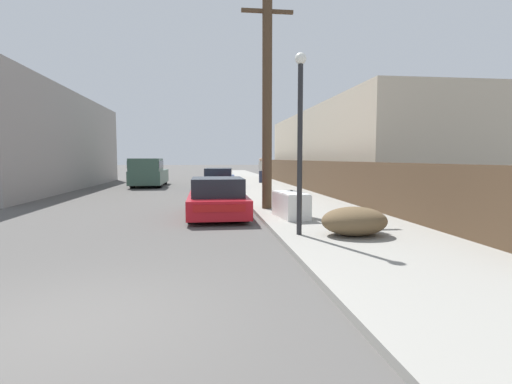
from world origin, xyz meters
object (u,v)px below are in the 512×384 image
(utility_pole, at_px, (267,98))
(discarded_fridge, at_px, (291,205))
(parked_sports_car_red, at_px, (217,199))
(car_parked_mid, at_px, (219,179))
(brush_pile, at_px, (354,221))
(pickup_truck, at_px, (148,173))
(street_lamp, at_px, (300,129))
(pedestrian, at_px, (261,170))

(utility_pole, bearing_deg, discarded_fridge, -80.17)
(parked_sports_car_red, bearing_deg, car_parked_mid, 88.01)
(parked_sports_car_red, distance_m, brush_pile, 5.21)
(discarded_fridge, xyz_separation_m, parked_sports_car_red, (-2.17, 1.25, 0.08))
(car_parked_mid, height_order, brush_pile, car_parked_mid)
(discarded_fridge, relative_size, pickup_truck, 0.32)
(car_parked_mid, xyz_separation_m, brush_pile, (2.57, -16.03, -0.16))
(parked_sports_car_red, height_order, car_parked_mid, car_parked_mid)
(parked_sports_car_red, relative_size, street_lamp, 1.05)
(brush_pile, xyz_separation_m, pedestrian, (0.62, 20.03, 0.60))
(discarded_fridge, xyz_separation_m, utility_pole, (-0.38, 2.22, 3.49))
(pedestrian, bearing_deg, discarded_fridge, -94.94)
(brush_pile, bearing_deg, pedestrian, 88.23)
(discarded_fridge, distance_m, utility_pole, 4.15)
(discarded_fridge, distance_m, pickup_truck, 16.86)
(street_lamp, bearing_deg, pedestrian, 84.62)
(street_lamp, bearing_deg, discarded_fridge, 81.91)
(pickup_truck, height_order, street_lamp, street_lamp)
(discarded_fridge, relative_size, car_parked_mid, 0.38)
(parked_sports_car_red, distance_m, pickup_truck, 14.95)
(brush_pile, bearing_deg, street_lamp, 167.90)
(pedestrian, bearing_deg, utility_pole, -97.15)
(pickup_truck, bearing_deg, parked_sports_car_red, 106.36)
(parked_sports_car_red, bearing_deg, discarded_fridge, -29.75)
(parked_sports_car_red, height_order, brush_pile, parked_sports_car_red)
(car_parked_mid, distance_m, pickup_truck, 5.29)
(discarded_fridge, distance_m, street_lamp, 3.44)
(discarded_fridge, xyz_separation_m, street_lamp, (-0.39, -2.72, 2.07))
(discarded_fridge, relative_size, parked_sports_car_red, 0.41)
(street_lamp, height_order, brush_pile, street_lamp)
(pickup_truck, bearing_deg, street_lamp, 108.18)
(car_parked_mid, height_order, street_lamp, street_lamp)
(pickup_truck, bearing_deg, discarded_fridge, 112.28)
(discarded_fridge, distance_m, brush_pile, 3.10)
(pickup_truck, bearing_deg, pedestrian, -169.41)
(discarded_fridge, relative_size, utility_pole, 0.24)
(discarded_fridge, bearing_deg, brush_pile, -79.63)
(parked_sports_car_red, bearing_deg, pickup_truck, 106.38)
(utility_pole, bearing_deg, brush_pile, -76.58)
(car_parked_mid, distance_m, utility_pole, 11.42)
(parked_sports_car_red, height_order, pedestrian, pedestrian)
(parked_sports_car_red, distance_m, pedestrian, 16.21)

